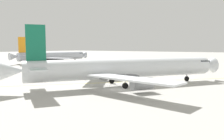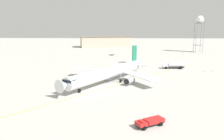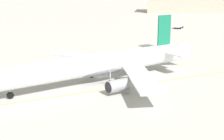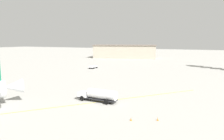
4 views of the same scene
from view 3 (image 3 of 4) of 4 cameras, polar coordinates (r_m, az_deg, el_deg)
ground_plane at (r=65.14m, az=-1.93°, el=-0.97°), size 600.00×600.00×0.00m
airliner_main at (r=59.91m, az=-3.06°, el=0.73°), size 39.18×30.03×11.18m
pushback_tug_truck at (r=129.62m, az=11.17°, el=7.26°), size 4.85×2.67×1.30m
terminal_shed at (r=191.47m, az=13.15°, el=10.93°), size 28.23×49.85×10.05m
taxiway_centreline at (r=55.39m, az=-5.99°, el=-4.00°), size 106.14×91.16×0.01m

